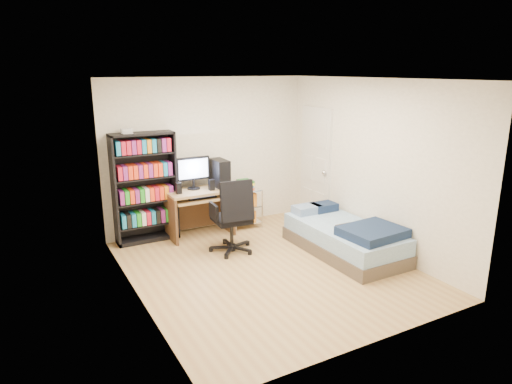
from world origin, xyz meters
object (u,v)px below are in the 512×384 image
media_shelf (145,186)px  office_chair (233,229)px  bed (345,237)px  computer_desk (204,193)px

media_shelf → office_chair: media_shelf is taller
office_chair → media_shelf: bearing=136.5°
bed → office_chair: bearing=149.9°
media_shelf → computer_desk: size_ratio=1.39×
media_shelf → computer_desk: media_shelf is taller
computer_desk → bed: 2.34m
computer_desk → bed: bearing=-49.8°
media_shelf → computer_desk: bearing=-9.4°
office_chair → bed: size_ratio=0.59×
office_chair → bed: 1.65m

